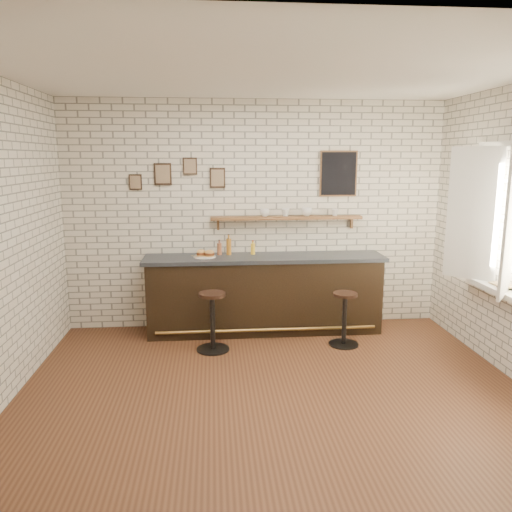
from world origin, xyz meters
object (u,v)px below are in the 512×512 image
(bitters_bottle_brown, at_px, (219,249))
(bar_stool_left, at_px, (213,320))
(bar_counter, at_px, (264,294))
(shelf_cup_d, at_px, (335,212))
(bitters_bottle_white, at_px, (228,248))
(bitters_bottle_amber, at_px, (229,246))
(shelf_cup_c, at_px, (307,212))
(book_lower, at_px, (494,285))
(bar_stool_right, at_px, (344,317))
(ciabatta_sandwich, at_px, (205,253))
(shelf_cup_a, at_px, (265,213))
(shelf_cup_b, at_px, (285,212))
(sandwich_plate, at_px, (205,257))
(book_upper, at_px, (497,284))
(condiment_bottle_yellow, at_px, (253,248))

(bitters_bottle_brown, bearing_deg, bar_stool_left, -97.64)
(bar_counter, xyz_separation_m, shelf_cup_d, (0.96, 0.20, 1.04))
(bitters_bottle_white, bearing_deg, bitters_bottle_amber, -0.00)
(bitters_bottle_brown, height_order, shelf_cup_c, shelf_cup_c)
(bitters_bottle_amber, height_order, book_lower, bitters_bottle_amber)
(bar_stool_left, height_order, book_lower, book_lower)
(bitters_bottle_white, distance_m, bitters_bottle_amber, 0.02)
(bar_stool_right, height_order, book_lower, book_lower)
(bitters_bottle_amber, bearing_deg, shelf_cup_d, 2.65)
(bar_counter, bearing_deg, ciabatta_sandwich, -179.53)
(bitters_bottle_white, bearing_deg, shelf_cup_a, 7.72)
(shelf_cup_b, distance_m, shelf_cup_d, 0.66)
(bar_counter, xyz_separation_m, bar_stool_left, (-0.68, -0.63, -0.13))
(shelf_cup_b, relative_size, shelf_cup_c, 0.79)
(bitters_bottle_white, xyz_separation_m, bar_stool_left, (-0.22, -0.76, -0.72))
(sandwich_plate, height_order, shelf_cup_a, shelf_cup_a)
(shelf_cup_a, bearing_deg, shelf_cup_d, -30.89)
(bitters_bottle_white, height_order, bar_stool_right, bitters_bottle_white)
(sandwich_plate, distance_m, book_lower, 3.38)
(bitters_bottle_white, distance_m, shelf_cup_a, 0.66)
(shelf_cup_d, bearing_deg, book_upper, -51.29)
(ciabatta_sandwich, xyz_separation_m, bitters_bottle_white, (0.30, 0.14, 0.04))
(bitters_bottle_white, bearing_deg, shelf_cup_d, 2.64)
(ciabatta_sandwich, xyz_separation_m, shelf_cup_d, (1.72, 0.21, 0.48))
(bitters_bottle_amber, xyz_separation_m, book_upper, (2.75, -1.60, -0.16))
(bitters_bottle_white, relative_size, condiment_bottle_yellow, 1.21)
(bar_stool_left, relative_size, shelf_cup_b, 6.49)
(bar_counter, height_order, sandwich_plate, sandwich_plate)
(sandwich_plate, relative_size, bitters_bottle_brown, 1.40)
(sandwich_plate, relative_size, shelf_cup_a, 2.20)
(bar_counter, xyz_separation_m, book_upper, (2.29, -1.46, 0.45))
(bitters_bottle_brown, distance_m, bar_stool_left, 1.05)
(shelf_cup_b, relative_size, book_lower, 0.50)
(bar_stool_left, relative_size, bar_stool_right, 1.07)
(bar_stool_right, xyz_separation_m, book_lower, (1.37, -0.83, 0.59))
(shelf_cup_c, bearing_deg, bitters_bottle_white, 84.13)
(bitters_bottle_brown, bearing_deg, bitters_bottle_amber, 0.00)
(bitters_bottle_white, relative_size, shelf_cup_d, 2.34)
(bar_counter, xyz_separation_m, bitters_bottle_brown, (-0.58, 0.14, 0.58))
(condiment_bottle_yellow, relative_size, book_upper, 0.80)
(shelf_cup_d, bearing_deg, bitters_bottle_brown, -177.50)
(shelf_cup_a, xyz_separation_m, shelf_cup_d, (0.94, 0.00, -0.01))
(sandwich_plate, height_order, bar_stool_right, sandwich_plate)
(ciabatta_sandwich, relative_size, shelf_cup_d, 2.70)
(bitters_bottle_white, bearing_deg, bitters_bottle_brown, -180.00)
(bar_counter, xyz_separation_m, bitters_bottle_amber, (-0.46, 0.14, 0.61))
(book_upper, bearing_deg, bar_stool_right, -179.58)
(bitters_bottle_brown, height_order, bitters_bottle_amber, bitters_bottle_amber)
(shelf_cup_c, bearing_deg, bitters_bottle_amber, 84.14)
(shelf_cup_b, bearing_deg, bar_stool_right, -88.59)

